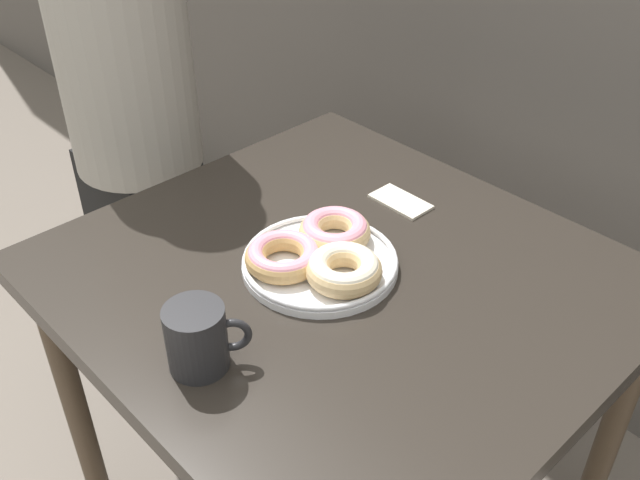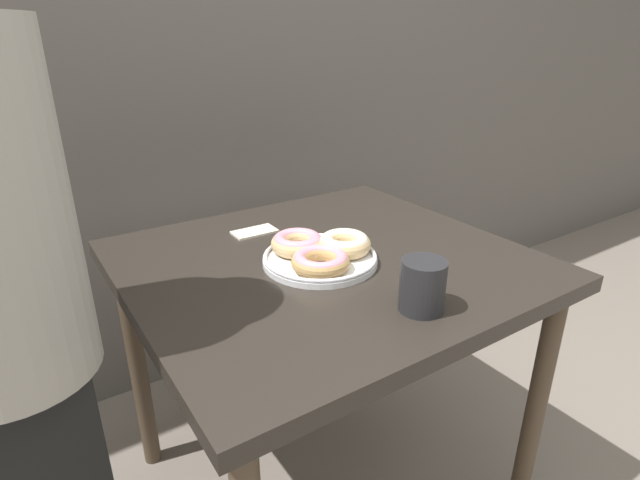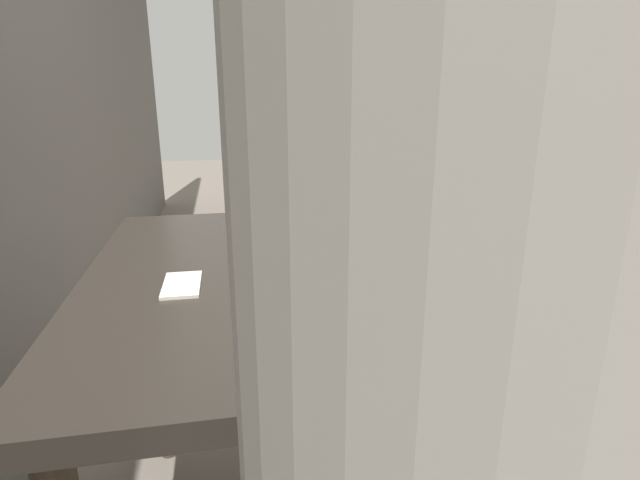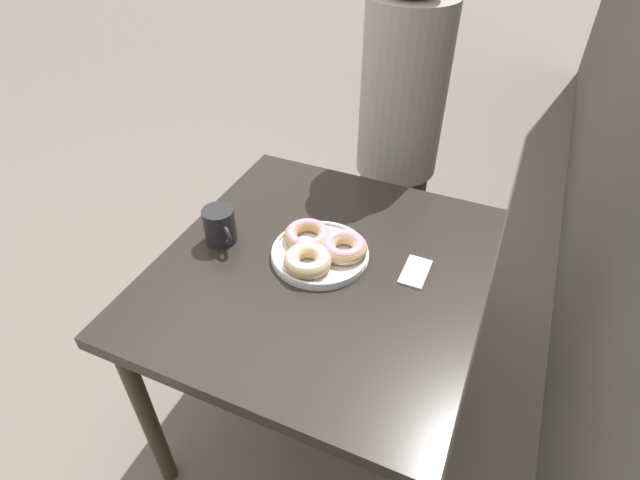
# 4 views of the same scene
# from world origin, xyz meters

# --- Properties ---
(dining_table) EXTENTS (0.94, 0.87, 0.75)m
(dining_table) POSITION_xyz_m (0.00, 0.35, 0.66)
(dining_table) COLOR #28231E
(dining_table) RESTS_ON ground_plane
(donut_plate) EXTENTS (0.29, 0.29, 0.06)m
(donut_plate) POSITION_xyz_m (-0.03, 0.33, 0.78)
(donut_plate) COLOR white
(donut_plate) RESTS_ON dining_table
(coffee_mug) EXTENTS (0.10, 0.12, 0.11)m
(coffee_mug) POSITION_xyz_m (0.02, 0.03, 0.81)
(coffee_mug) COLOR #232326
(coffee_mug) RESTS_ON dining_table
(napkin) EXTENTS (0.12, 0.07, 0.01)m
(napkin) POSITION_xyz_m (-0.07, 0.59, 0.75)
(napkin) COLOR beige
(napkin) RESTS_ON dining_table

